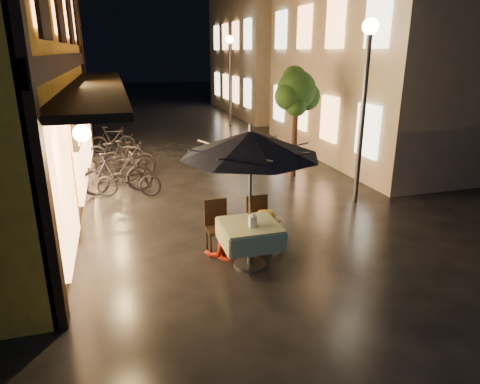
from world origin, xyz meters
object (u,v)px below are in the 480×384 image
object	(u,v)px
bicycle_0	(128,180)
person_yellow	(266,211)
cafe_table	(250,234)
patio_umbrella	(251,144)
person_orange	(223,219)
table_lantern	(253,219)
streetlamp_near	(366,80)

from	to	relation	value
bicycle_0	person_yellow	bearing A→B (deg)	-135.29
cafe_table	patio_umbrella	xyz separation A→B (m)	(0.00, -0.00, 1.56)
person_orange	cafe_table	bearing A→B (deg)	122.44
person_orange	patio_umbrella	bearing A→B (deg)	122.44
patio_umbrella	person_yellow	world-z (taller)	patio_umbrella
person_orange	person_yellow	xyz separation A→B (m)	(0.81, 0.02, 0.05)
table_lantern	cafe_table	bearing A→B (deg)	90.00
streetlamp_near	bicycle_0	distance (m)	6.22
table_lantern	patio_umbrella	bearing A→B (deg)	90.00
patio_umbrella	table_lantern	world-z (taller)	patio_umbrella
patio_umbrella	person_yellow	size ratio (longest dim) A/B	1.62
person_orange	bicycle_0	world-z (taller)	person_orange
streetlamp_near	patio_umbrella	distance (m)	4.35
patio_umbrella	streetlamp_near	bearing A→B (deg)	34.99
streetlamp_near	patio_umbrella	xyz separation A→B (m)	(-3.51, -2.45, -0.77)
cafe_table	table_lantern	world-z (taller)	table_lantern
streetlamp_near	person_orange	bearing A→B (deg)	-153.16
cafe_table	table_lantern	size ratio (longest dim) A/B	3.96
streetlamp_near	cafe_table	xyz separation A→B (m)	(-3.51, -2.45, -2.33)
patio_umbrella	person_orange	size ratio (longest dim) A/B	1.73
person_yellow	patio_umbrella	bearing A→B (deg)	67.62
patio_umbrella	table_lantern	xyz separation A→B (m)	(0.00, -0.14, -1.23)
streetlamp_near	cafe_table	size ratio (longest dim) A/B	4.27
person_orange	table_lantern	bearing A→B (deg)	116.27
patio_umbrella	person_orange	world-z (taller)	patio_umbrella
person_yellow	bicycle_0	xyz separation A→B (m)	(-2.32, 3.86, -0.33)
person_orange	person_yellow	size ratio (longest dim) A/B	0.94
streetlamp_near	person_orange	world-z (taller)	streetlamp_near
cafe_table	person_yellow	xyz separation A→B (m)	(0.47, 0.53, 0.17)
streetlamp_near	table_lantern	size ratio (longest dim) A/B	16.92
table_lantern	person_yellow	bearing A→B (deg)	54.94
streetlamp_near	person_yellow	world-z (taller)	streetlamp_near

